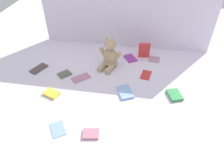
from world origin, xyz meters
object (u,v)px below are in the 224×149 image
teddy_bear (110,56)px  book_case_4 (154,59)px  book_case_5 (81,78)px  book_case_6 (125,92)px  book_case_10 (144,50)px  book_case_7 (52,93)px  book_case_2 (175,95)px  book_case_9 (130,58)px  book_case_1 (58,129)px  book_case_0 (146,75)px  book_case_11 (39,68)px  book_case_3 (65,74)px  book_case_8 (91,134)px

teddy_bear → book_case_4: bearing=39.1°
book_case_5 → book_case_6: bearing=-150.2°
book_case_5 → book_case_10: bearing=-93.9°
book_case_7 → book_case_4: bearing=148.4°
teddy_bear → book_case_4: (0.36, 0.14, -0.09)m
book_case_2 → book_case_9: bearing=110.4°
book_case_1 → book_case_4: 0.99m
book_case_5 → book_case_4: bearing=-100.8°
book_case_0 → book_case_11: 0.85m
book_case_1 → book_case_3: book_case_3 is taller
book_case_6 → book_case_3: bearing=140.3°
book_case_2 → book_case_5: (-0.68, 0.08, -0.00)m
book_case_7 → book_case_2: bearing=118.3°
book_case_2 → book_case_7: bearing=168.6°
book_case_8 → book_case_11: size_ratio=0.66×
book_case_1 → book_case_8: 0.20m
book_case_2 → book_case_0: bearing=115.6°
book_case_3 → book_case_4: (0.68, 0.32, -0.00)m
book_case_5 → book_case_11: (-0.36, 0.06, 0.00)m
book_case_11 → book_case_10: bearing=45.8°
book_case_2 → book_case_8: (-0.49, -0.40, -0.00)m
book_case_1 → book_case_5: size_ratio=0.81×
teddy_bear → book_case_4: 0.39m
book_case_1 → book_case_2: 0.79m
book_case_8 → book_case_9: book_case_8 is taller
book_case_9 → book_case_10: (0.11, 0.05, 0.06)m
book_case_0 → book_case_10: (-0.03, 0.25, 0.06)m
book_case_2 → book_case_6: size_ratio=0.82×
book_case_3 → book_case_7: size_ratio=0.86×
book_case_2 → book_case_6: book_case_2 is taller
book_case_9 → book_case_10: 0.13m
book_case_2 → book_case_8: size_ratio=1.21×
book_case_5 → book_case_11: book_case_11 is taller
book_case_1 → book_case_4: bearing=22.5°
book_case_3 → book_case_6: book_case_6 is taller
book_case_6 → book_case_2: bearing=-20.8°
book_case_2 → book_case_4: (-0.14, 0.43, -0.01)m
book_case_10 → book_case_11: book_case_10 is taller
book_case_0 → book_case_3: bearing=-160.0°
book_case_8 → book_case_11: book_case_8 is taller
book_case_2 → book_case_3: (-0.82, 0.11, -0.00)m
book_case_1 → book_case_5: (0.00, 0.48, 0.00)m
book_case_4 → book_case_8: (-0.35, -0.83, 0.00)m
book_case_7 → book_case_8: bearing=71.3°
teddy_bear → book_case_10: 0.31m
teddy_bear → book_case_11: bearing=-148.1°
book_case_5 → book_case_8: (0.20, -0.48, 0.00)m
book_case_11 → book_case_2: bearing=17.3°
book_case_9 → book_case_11: size_ratio=0.83×
book_case_1 → book_case_8: size_ratio=1.23×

